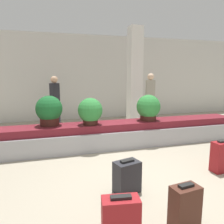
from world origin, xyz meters
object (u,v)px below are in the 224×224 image
at_px(traveler_0, 55,96).
at_px(pillar, 135,78).
at_px(suitcase_1, 121,218).
at_px(potted_plant_1, 90,111).
at_px(potted_plant_0, 49,111).
at_px(potted_plant_2, 148,108).
at_px(suitcase_0, 185,208).
at_px(suitcase_3, 221,157).
at_px(suitcase_2, 127,177).
at_px(traveler_1, 150,92).

bearing_deg(traveler_0, pillar, 109.64).
distance_m(suitcase_1, potted_plant_1, 2.92).
bearing_deg(potted_plant_0, suitcase_1, -77.56).
height_order(suitcase_1, potted_plant_2, potted_plant_2).
bearing_deg(traveler_0, potted_plant_2, 77.38).
height_order(pillar, potted_plant_1, pillar).
xyz_separation_m(suitcase_0, traveler_0, (-1.18, 5.63, 0.74)).
relative_size(suitcase_0, suitcase_3, 0.93).
relative_size(suitcase_1, suitcase_3, 0.84).
distance_m(suitcase_1, traveler_0, 5.64).
bearing_deg(potted_plant_2, suitcase_2, -122.47).
distance_m(potted_plant_2, traveler_1, 2.90).
relative_size(suitcase_2, potted_plant_1, 0.81).
bearing_deg(suitcase_0, potted_plant_0, 107.12).
distance_m(suitcase_1, potted_plant_2, 3.41).
xyz_separation_m(pillar, suitcase_3, (0.18, -3.67, -1.33)).
relative_size(potted_plant_0, potted_plant_2, 1.05).
height_order(potted_plant_0, traveler_0, traveler_0).
relative_size(potted_plant_1, traveler_1, 0.34).
height_order(pillar, potted_plant_2, pillar).
bearing_deg(potted_plant_1, suitcase_3, -42.06).
height_order(suitcase_0, potted_plant_0, potted_plant_0).
distance_m(pillar, potted_plant_0, 3.26).
bearing_deg(pillar, potted_plant_1, -134.31).
distance_m(potted_plant_0, potted_plant_2, 2.35).
bearing_deg(suitcase_0, pillar, 67.31).
bearing_deg(potted_plant_2, potted_plant_0, 177.07).
distance_m(suitcase_1, potted_plant_0, 3.16).
bearing_deg(traveler_1, suitcase_2, -107.15).
bearing_deg(pillar, potted_plant_2, -101.35).
relative_size(potted_plant_1, potted_plant_2, 0.95).
bearing_deg(potted_plant_2, suitcase_0, -107.93).
relative_size(pillar, potted_plant_0, 4.81).
bearing_deg(traveler_1, potted_plant_1, -124.09).
bearing_deg(suitcase_3, potted_plant_0, 142.60).
bearing_deg(suitcase_2, traveler_1, 45.84).
xyz_separation_m(suitcase_0, suitcase_1, (-0.73, 0.06, -0.03)).
bearing_deg(traveler_1, suitcase_3, -87.52).
height_order(suitcase_1, suitcase_3, suitcase_3).
relative_size(pillar, suitcase_1, 6.69).
distance_m(potted_plant_0, potted_plant_1, 0.90).
bearing_deg(traveler_0, potted_plant_0, 34.18).
bearing_deg(traveler_1, potted_plant_2, -104.63).
xyz_separation_m(suitcase_0, potted_plant_2, (0.96, 2.95, 0.65)).
bearing_deg(suitcase_3, traveler_0, 117.61).
distance_m(potted_plant_0, traveler_0, 2.57).
distance_m(suitcase_0, potted_plant_0, 3.44).
bearing_deg(suitcase_1, potted_plant_0, 111.13).
distance_m(suitcase_2, suitcase_3, 1.85).
xyz_separation_m(pillar, potted_plant_0, (-2.71, -1.69, -0.68)).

